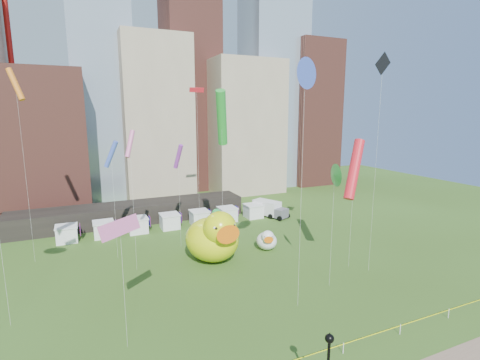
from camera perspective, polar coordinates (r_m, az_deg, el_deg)
name	(u,v)px	position (r m, az deg, el deg)	size (l,w,h in m)	color
skyline	(145,98)	(81.81, -14.81, 12.41)	(101.00, 23.00, 68.00)	brown
pavilion	(132,213)	(64.20, -16.65, -4.99)	(38.00, 6.00, 3.20)	black
vendor_tents	(170,222)	(59.48, -11.02, -6.47)	(33.24, 2.80, 2.40)	white
big_duck	(214,237)	(45.49, -4.19, -8.96)	(7.03, 9.14, 6.87)	#D2E00B
small_duck	(267,240)	(49.70, 4.27, -9.45)	(3.76, 4.21, 2.94)	white
seahorse_green	(216,221)	(46.55, -3.79, -6.48)	(1.69, 1.89, 6.32)	silver
seahorse_purple	(230,233)	(46.73, -1.60, -8.33)	(1.40, 1.55, 4.52)	silver
box_truck	(269,209)	(65.15, 4.64, -4.51)	(4.75, 6.87, 2.75)	silver
kite_0	(197,92)	(55.70, -6.85, 13.63)	(2.25, 0.43, 22.04)	silver
kite_1	(130,144)	(42.11, -17.00, 5.44)	(1.58, 1.71, 16.48)	silver
kite_2	(382,71)	(43.00, 21.58, 15.77)	(2.46, 0.31, 24.74)	silver
kite_3	(222,118)	(42.72, -2.91, 9.75)	(2.70, 3.97, 21.03)	silver
kite_5	(305,74)	(32.62, 10.25, 16.21)	(2.44, 1.68, 23.00)	silver
kite_6	(15,85)	(49.77, -31.95, 12.67)	(2.04, 1.99, 23.43)	silver
kite_7	(178,157)	(48.55, -9.73, 3.67)	(1.21, 2.05, 14.32)	silver
kite_8	(354,169)	(43.62, 17.60, 1.63)	(4.11, 3.14, 15.41)	silver
kite_9	(120,228)	(28.60, -18.44, -7.16)	(3.27, 2.83, 10.51)	silver
kite_11	(335,175)	(37.90, 14.72, 0.73)	(1.07, 2.25, 13.25)	silver
kite_13	(111,154)	(46.72, -19.69, 3.84)	(2.00, 1.50, 15.07)	silver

